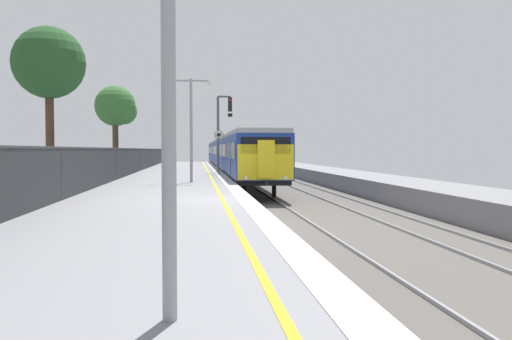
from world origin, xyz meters
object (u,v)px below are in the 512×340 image
at_px(speed_limit_sign, 219,146).
at_px(background_tree_left, 49,66).
at_px(platform_lamp_mid, 191,121).
at_px(background_tree_centre, 117,108).
at_px(signal_gantry, 222,125).
at_px(commuter_train_at_platform, 229,153).

distance_m(speed_limit_sign, background_tree_left, 12.73).
bearing_deg(speed_limit_sign, platform_lamp_mid, -102.20).
bearing_deg(speed_limit_sign, background_tree_centre, 138.97).
xyz_separation_m(speed_limit_sign, platform_lamp_mid, (-1.68, -7.78, 1.23)).
xyz_separation_m(signal_gantry, background_tree_left, (-8.40, -12.84, 2.04)).
distance_m(commuter_train_at_platform, speed_limit_sign, 19.98).
height_order(commuter_train_at_platform, speed_limit_sign, commuter_train_at_platform).
distance_m(commuter_train_at_platform, signal_gantry, 16.44).
distance_m(signal_gantry, background_tree_left, 15.48).
bearing_deg(background_tree_left, signal_gantry, 56.80).
bearing_deg(background_tree_left, commuter_train_at_platform, 71.22).
height_order(commuter_train_at_platform, background_tree_centre, background_tree_centre).
xyz_separation_m(signal_gantry, background_tree_centre, (-7.63, 2.68, 1.34)).
bearing_deg(background_tree_centre, platform_lamp_mid, -68.39).
distance_m(commuter_train_at_platform, background_tree_left, 31.00).
xyz_separation_m(speed_limit_sign, background_tree_left, (-8.05, -9.19, 3.60)).
bearing_deg(signal_gantry, background_tree_left, -123.20).
xyz_separation_m(signal_gantry, platform_lamp_mid, (-2.04, -11.43, -0.32)).
distance_m(signal_gantry, speed_limit_sign, 3.98).
bearing_deg(background_tree_centre, background_tree_left, -92.86).
bearing_deg(signal_gantry, commuter_train_at_platform, 84.77).
relative_size(commuter_train_at_platform, platform_lamp_mid, 11.50).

